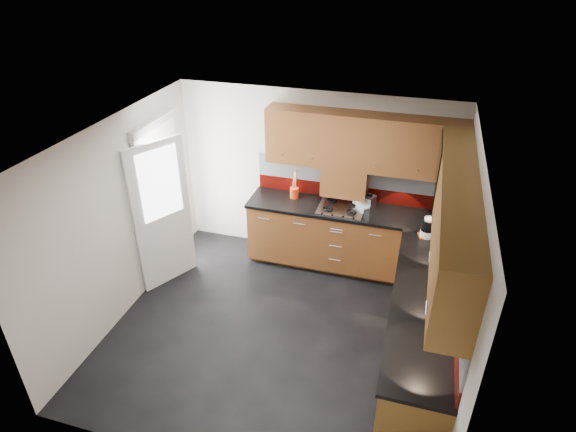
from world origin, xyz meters
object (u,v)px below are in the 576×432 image
(food_processor, at_px, (427,228))
(toaster, at_px, (364,201))
(utensil_pot, at_px, (294,191))
(gas_hob, at_px, (341,208))

(food_processor, bearing_deg, toaster, 148.08)
(utensil_pot, distance_m, toaster, 0.97)
(utensil_pot, height_order, food_processor, utensil_pot)
(utensil_pot, xyz_separation_m, toaster, (0.97, -0.00, -0.00))
(gas_hob, bearing_deg, food_processor, -19.37)
(gas_hob, bearing_deg, toaster, 23.67)
(utensil_pot, bearing_deg, gas_hob, -10.74)
(toaster, bearing_deg, utensil_pot, 179.71)
(gas_hob, bearing_deg, utensil_pot, 169.26)
(food_processor, bearing_deg, utensil_pot, 163.83)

